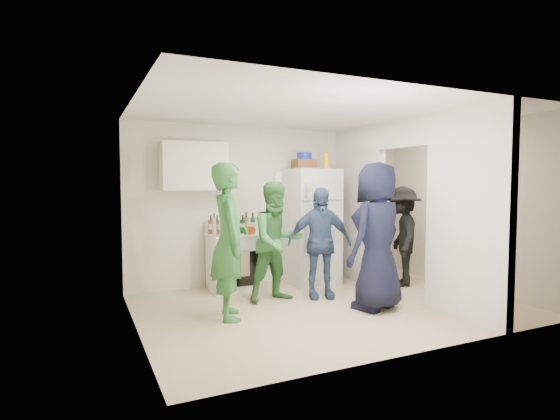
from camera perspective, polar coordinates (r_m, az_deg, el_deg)
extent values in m
plane|color=#C2B089|center=(5.87, 6.53, -12.37)|extent=(4.80, 4.80, 0.00)
plane|color=silver|center=(7.16, -0.50, 0.69)|extent=(4.80, 0.00, 4.80)
plane|color=silver|center=(4.30, 18.51, -1.39)|extent=(4.80, 0.00, 4.80)
plane|color=silver|center=(4.86, -18.33, -0.84)|extent=(0.00, 3.40, 3.40)
plane|color=silver|center=(7.20, 23.14, 0.43)|extent=(0.00, 3.40, 3.40)
plane|color=white|center=(5.71, 6.71, 12.53)|extent=(4.80, 4.80, 0.00)
cube|color=silver|center=(7.23, 10.19, 0.67)|extent=(0.12, 1.20, 2.50)
cube|color=silver|center=(5.57, 23.27, -0.40)|extent=(0.12, 1.20, 2.50)
cube|color=silver|center=(6.39, 16.04, 9.65)|extent=(0.12, 1.00, 0.40)
cube|color=white|center=(6.63, -6.18, -6.75)|extent=(0.71, 0.59, 0.85)
cube|color=silver|center=(6.52, -11.17, 5.62)|extent=(0.95, 0.34, 0.70)
cube|color=silver|center=(7.06, 4.06, -2.07)|extent=(0.75, 0.73, 1.83)
cube|color=brown|center=(7.03, 3.18, 5.99)|extent=(0.35, 0.25, 0.15)
cylinder|color=#16249C|center=(7.04, 3.19, 7.04)|extent=(0.24, 0.24, 0.11)
cylinder|color=yellow|center=(7.06, 6.07, 6.37)|extent=(0.09, 0.09, 0.25)
cylinder|color=white|center=(7.15, -0.07, 4.30)|extent=(0.22, 0.02, 0.22)
cube|color=olive|center=(7.11, -0.33, 1.48)|extent=(0.35, 0.08, 0.03)
cube|color=black|center=(7.31, 21.95, 3.64)|extent=(0.03, 0.70, 0.80)
cube|color=white|center=(7.30, 21.87, 3.64)|extent=(0.04, 0.76, 0.86)
cube|color=white|center=(7.29, 21.80, 6.39)|extent=(0.04, 0.82, 0.18)
cylinder|color=yellow|center=(6.31, -6.61, -2.25)|extent=(0.09, 0.09, 0.25)
cylinder|color=red|center=(6.45, -3.79, -2.69)|extent=(0.09, 0.09, 0.12)
imported|color=#357A30|center=(5.20, -6.65, -4.02)|extent=(0.58, 0.75, 1.85)
imported|color=#3B7F38|center=(5.94, -0.40, -4.13)|extent=(0.84, 0.68, 1.62)
imported|color=#345172|center=(6.13, 5.19, -4.27)|extent=(0.98, 0.60, 1.55)
imported|color=black|center=(5.66, 12.56, -3.34)|extent=(1.06, 0.88, 1.87)
imported|color=black|center=(7.10, 15.63, -3.29)|extent=(1.03, 1.16, 1.55)
cylinder|color=maroon|center=(6.59, -9.03, -1.91)|extent=(0.08, 0.08, 0.28)
cylinder|color=#1F4C19|center=(6.42, -7.50, -2.11)|extent=(0.07, 0.07, 0.26)
cylinder|color=silver|center=(6.69, -7.15, -1.96)|extent=(0.06, 0.06, 0.24)
cylinder|color=brown|center=(6.52, -5.99, -1.99)|extent=(0.06, 0.06, 0.26)
cylinder|color=#9299A2|center=(6.76, -6.08, -1.79)|extent=(0.07, 0.07, 0.27)
cylinder|color=#163C1C|center=(6.61, -4.91, -1.86)|extent=(0.08, 0.08, 0.28)
cylinder|color=olive|center=(6.76, -4.43, -1.59)|extent=(0.08, 0.08, 0.31)
cylinder|color=#95989F|center=(6.34, -8.59, -1.90)|extent=(0.06, 0.06, 0.32)
cylinder|color=#501C0D|center=(6.67, -6.14, -1.72)|extent=(0.07, 0.07, 0.30)
cylinder|color=#1C542B|center=(6.57, -3.56, -1.69)|extent=(0.08, 0.08, 0.32)
cylinder|color=brown|center=(6.54, -8.21, -1.93)|extent=(0.06, 0.06, 0.28)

